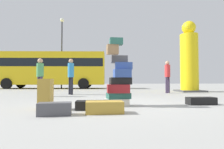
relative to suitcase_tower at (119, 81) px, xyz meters
The scene contains 13 objects.
ground_plane 0.72m from the suitcase_tower, 68.37° to the left, with size 80.00×80.00×0.00m, color #9E9E99.
suitcase_tower is the anchor object (origin of this frame).
suitcase_black_foreground_near 1.11m from the suitcase_tower, 138.47° to the right, with size 0.71×0.37×0.21m, color black.
suitcase_tan_right_side 1.89m from the suitcase_tower, 164.17° to the right, with size 0.29×0.32×0.72m, color #B28C33.
suitcase_black_left_side 2.41m from the suitcase_tower, ahead, with size 0.78×0.32×0.21m, color black.
suitcase_charcoal_upright_blue 1.98m from the suitcase_tower, 136.86° to the right, with size 0.63×0.31×0.25m, color #4C4C51.
suitcase_tan_white_trunk 1.32m from the suitcase_tower, 110.14° to the right, with size 0.77×0.40×0.25m, color #B28C33.
person_bearded_onlooker 6.07m from the suitcase_tower, 57.75° to the left, with size 0.30×0.30×1.79m.
person_tourist_with_camera 4.49m from the suitcase_tower, 133.95° to the left, with size 0.30×0.30×1.65m.
person_passerby_in_red 4.68m from the suitcase_tower, 114.67° to the left, with size 0.30×0.30×1.76m.
yellow_dummy_statue 8.14m from the suitcase_tower, 51.11° to the left, with size 1.51×1.51×4.43m.
parked_bus 13.05m from the suitcase_tower, 112.65° to the left, with size 9.87×3.08×3.15m.
lamp_post 13.49m from the suitcase_tower, 108.20° to the left, with size 0.36×0.36×6.51m.
Camera 1 is at (-0.59, -5.25, 0.67)m, focal length 29.92 mm.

